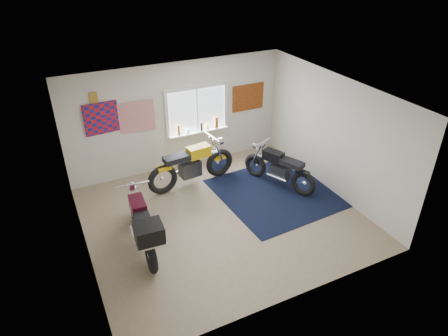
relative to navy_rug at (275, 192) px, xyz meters
name	(u,v)px	position (x,y,z in m)	size (l,w,h in m)	color
ground	(222,216)	(-1.52, -0.29, -0.01)	(5.50, 5.50, 0.00)	#9E896B
room_shell	(222,148)	(-1.52, -0.29, 1.63)	(5.50, 5.50, 5.50)	white
navy_rug	(275,192)	(0.00, 0.00, 0.00)	(2.50, 2.60, 0.01)	black
window_assembly	(197,113)	(-1.02, 2.18, 1.36)	(1.66, 0.17, 1.26)	white
oil_bottles	(202,126)	(-0.92, 2.11, 1.02)	(1.11, 0.09, 0.30)	#916315
flag_display	(93,98)	(-3.42, 2.19, 2.14)	(1.60, 0.10, 1.17)	red
triumph_poster	(248,97)	(0.43, 2.19, 1.54)	(0.90, 0.03, 0.70)	#A54C14
yellow_triumph	(191,166)	(-1.59, 1.22, 0.49)	(2.25, 0.67, 1.13)	black
black_chrome_bike	(279,169)	(0.24, 0.26, 0.43)	(0.94, 1.83, 1.00)	black
maroon_tourer	(143,226)	(-3.28, -0.59, 0.55)	(0.67, 2.12, 1.08)	black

